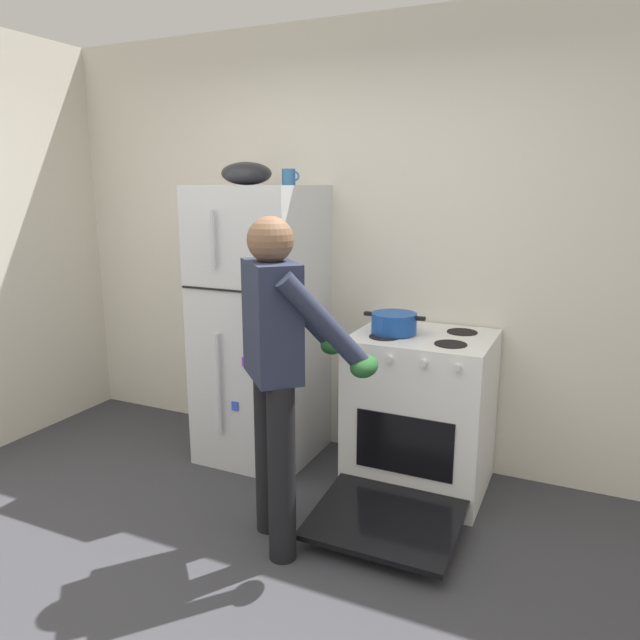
% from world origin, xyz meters
% --- Properties ---
extents(ground, '(8.00, 8.00, 0.00)m').
position_xyz_m(ground, '(0.00, 0.00, 0.00)').
color(ground, '#38383D').
extents(kitchen_wall_back, '(6.00, 0.10, 2.70)m').
position_xyz_m(kitchen_wall_back, '(0.00, 1.95, 1.35)').
color(kitchen_wall_back, silver).
rests_on(kitchen_wall_back, ground).
extents(refrigerator, '(0.68, 0.72, 1.73)m').
position_xyz_m(refrigerator, '(-0.50, 1.57, 0.86)').
color(refrigerator, silver).
rests_on(refrigerator, ground).
extents(stove_range, '(0.76, 1.22, 0.92)m').
position_xyz_m(stove_range, '(0.55, 1.55, 0.45)').
color(stove_range, white).
rests_on(stove_range, ground).
extents(person_cook, '(0.66, 0.69, 1.60)m').
position_xyz_m(person_cook, '(0.10, 0.73, 0.95)').
color(person_cook, black).
rests_on(person_cook, ground).
extents(red_pot, '(0.35, 0.25, 0.11)m').
position_xyz_m(red_pot, '(0.39, 1.52, 0.98)').
color(red_pot, '#19479E').
rests_on(red_pot, stove_range).
extents(coffee_mug, '(0.11, 0.08, 0.10)m').
position_xyz_m(coffee_mug, '(-0.31, 1.62, 1.78)').
color(coffee_mug, '#2D6093').
rests_on(coffee_mug, refrigerator).
extents(mixing_bowl, '(0.30, 0.30, 0.14)m').
position_xyz_m(mixing_bowl, '(-0.58, 1.57, 1.80)').
color(mixing_bowl, black).
rests_on(mixing_bowl, refrigerator).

